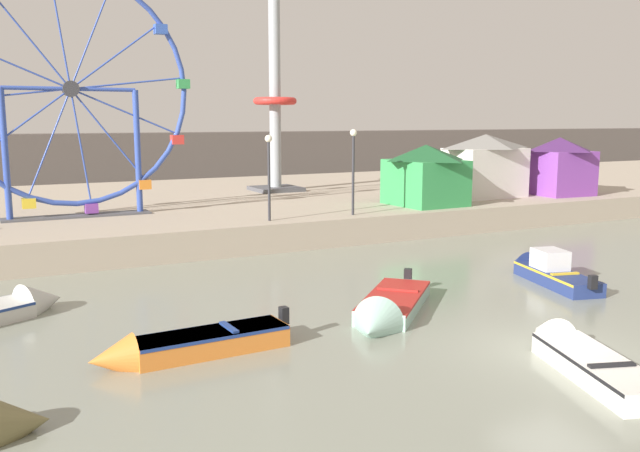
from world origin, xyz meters
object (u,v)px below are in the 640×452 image
motorboat_orange_hull (183,346)px  carnival_booth_green_kiosk (425,174)px  motorboat_navy_blue (545,270)px  promenade_lamp_far (353,159)px  drop_tower_steel_tower (275,80)px  carnival_booth_white_ticket (485,165)px  motorboat_seafoam (386,311)px  promenade_lamp_near (269,165)px  ferris_wheel_blue_frame (71,94)px  motorboat_white_red_stripe (579,355)px  carnival_booth_purple_stall (559,165)px

motorboat_orange_hull → carnival_booth_green_kiosk: (16.50, 13.10, 2.57)m
motorboat_navy_blue → promenade_lamp_far: (-2.27, 9.72, 3.48)m
drop_tower_steel_tower → promenade_lamp_far: drop_tower_steel_tower is taller
carnival_booth_green_kiosk → promenade_lamp_far: (-5.18, -1.53, 0.96)m
carnival_booth_white_ticket → motorboat_seafoam: bearing=-140.8°
carnival_booth_green_kiosk → promenade_lamp_near: promenade_lamp_near is taller
motorboat_seafoam → carnival_booth_white_ticket: (15.64, 14.12, 2.85)m
drop_tower_steel_tower → promenade_lamp_far: bearing=-95.4°
ferris_wheel_blue_frame → promenade_lamp_far: 12.91m
motorboat_seafoam → promenade_lamp_near: 11.84m
motorboat_white_red_stripe → motorboat_navy_blue: size_ratio=0.99×
promenade_lamp_near → motorboat_white_red_stripe: bearing=-87.3°
carnival_booth_purple_stall → promenade_lamp_near: 19.20m
carnival_booth_green_kiosk → promenade_lamp_far: bearing=-165.7°
drop_tower_steel_tower → promenade_lamp_near: (-5.22, -11.34, -4.30)m
motorboat_navy_blue → motorboat_white_red_stripe: bearing=154.2°
motorboat_white_red_stripe → promenade_lamp_near: (-0.79, 16.41, 3.44)m
carnival_booth_purple_stall → promenade_lamp_near: bearing=-170.4°
motorboat_orange_hull → drop_tower_steel_tower: 27.26m
carnival_booth_white_ticket → carnival_booth_purple_stall: (4.63, -1.06, -0.10)m
motorboat_navy_blue → ferris_wheel_blue_frame: (-13.72, 14.91, 6.40)m
motorboat_white_red_stripe → motorboat_navy_blue: bearing=-22.0°
motorboat_seafoam → promenade_lamp_far: 12.86m
promenade_lamp_near → promenade_lamp_far: size_ratio=0.95×
motorboat_orange_hull → carnival_booth_white_ticket: size_ratio=1.02×
ferris_wheel_blue_frame → carnival_booth_white_ticket: (21.79, -2.23, -3.66)m
motorboat_seafoam → drop_tower_steel_tower: drop_tower_steel_tower is taller
carnival_booth_white_ticket → promenade_lamp_near: promenade_lamp_near is taller
motorboat_navy_blue → motorboat_seafoam: (-7.58, -1.44, -0.10)m
drop_tower_steel_tower → carnival_booth_green_kiosk: drop_tower_steel_tower is taller
drop_tower_steel_tower → carnival_booth_white_ticket: drop_tower_steel_tower is taller
motorboat_seafoam → promenade_lamp_far: size_ratio=1.21×
ferris_wheel_blue_frame → promenade_lamp_far: bearing=-24.4°
motorboat_seafoam → carnival_booth_purple_stall: size_ratio=1.27×
drop_tower_steel_tower → carnival_booth_purple_stall: size_ratio=4.43×
motorboat_seafoam → motorboat_orange_hull: bearing=-40.8°
ferris_wheel_blue_frame → motorboat_white_red_stripe: bearing=-69.4°
promenade_lamp_near → promenade_lamp_far: bearing=-1.5°
motorboat_orange_hull → motorboat_seafoam: (6.03, 0.41, -0.05)m
promenade_lamp_far → carnival_booth_purple_stall: bearing=7.3°
motorboat_white_red_stripe → carnival_booth_purple_stall: 25.97m
carnival_booth_white_ticket → ferris_wheel_blue_frame: bearing=171.3°
motorboat_navy_blue → carnival_booth_green_kiosk: (2.90, 11.24, 2.52)m
carnival_booth_green_kiosk → carnival_booth_purple_stall: 9.80m
motorboat_seafoam → carnival_booth_green_kiosk: carnival_booth_green_kiosk is taller
promenade_lamp_far → carnival_booth_white_ticket: bearing=16.0°
carnival_booth_white_ticket → promenade_lamp_near: 14.77m
motorboat_white_red_stripe → promenade_lamp_near: promenade_lamp_near is taller
motorboat_seafoam → carnival_booth_white_ticket: size_ratio=0.97×
carnival_booth_green_kiosk → carnival_booth_purple_stall: bearing=0.1°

